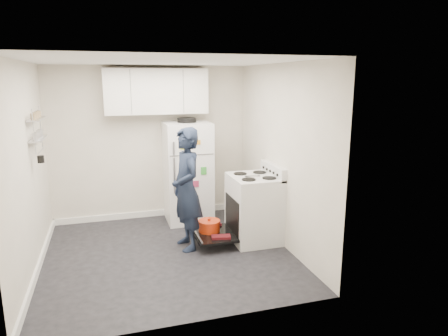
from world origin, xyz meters
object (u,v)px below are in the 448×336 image
object	(u,v)px
refrigerator	(188,172)
person	(187,189)
open_oven_door	(212,230)
electric_range	(253,209)

from	to	relation	value
refrigerator	person	size ratio (longest dim) A/B	1.01
open_oven_door	refrigerator	xyz separation A→B (m)	(-0.12, 1.05, 0.62)
open_oven_door	refrigerator	bearing A→B (deg)	96.34
electric_range	refrigerator	bearing A→B (deg)	123.36
open_oven_door	electric_range	bearing A→B (deg)	-4.48
electric_range	person	xyz separation A→B (m)	(-0.96, 0.00, 0.37)
person	refrigerator	bearing A→B (deg)	159.92
electric_range	open_oven_door	distance (m)	0.67
electric_range	refrigerator	distance (m)	1.36
open_oven_door	person	xyz separation A→B (m)	(-0.36, -0.05, 0.64)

